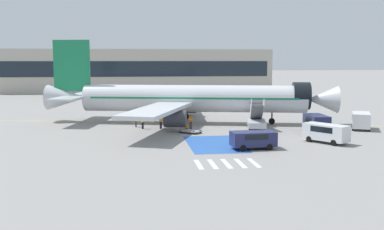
% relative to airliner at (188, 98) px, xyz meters
% --- Properties ---
extents(ground_plane, '(600.00, 600.00, 0.00)m').
position_rel_airliner_xyz_m(ground_plane, '(-0.57, -0.12, -3.45)').
color(ground_plane, gray).
extents(apron_leadline_yellow, '(72.81, 16.88, 0.01)m').
position_rel_airliner_xyz_m(apron_leadline_yellow, '(0.74, -0.17, -3.44)').
color(apron_leadline_yellow, gold).
rests_on(apron_leadline_yellow, ground_plane).
extents(apron_stand_patch_blue, '(5.57, 10.09, 0.01)m').
position_rel_airliner_xyz_m(apron_stand_patch_blue, '(0.74, -15.85, -3.44)').
color(apron_stand_patch_blue, '#2856A8').
rests_on(apron_stand_patch_blue, ground_plane).
extents(apron_walkway_bar_0, '(0.44, 3.60, 0.01)m').
position_rel_airliner_xyz_m(apron_walkway_bar_0, '(-2.26, -24.82, -3.44)').
color(apron_walkway_bar_0, silver).
rests_on(apron_walkway_bar_0, ground_plane).
extents(apron_walkway_bar_1, '(0.44, 3.60, 0.01)m').
position_rel_airliner_xyz_m(apron_walkway_bar_1, '(-1.06, -24.82, -3.44)').
color(apron_walkway_bar_1, silver).
rests_on(apron_walkway_bar_1, ground_plane).
extents(apron_walkway_bar_2, '(0.44, 3.60, 0.01)m').
position_rel_airliner_xyz_m(apron_walkway_bar_2, '(0.14, -24.82, -3.44)').
color(apron_walkway_bar_2, silver).
rests_on(apron_walkway_bar_2, ground_plane).
extents(apron_walkway_bar_3, '(0.44, 3.60, 0.01)m').
position_rel_airliner_xyz_m(apron_walkway_bar_3, '(1.34, -24.82, -3.44)').
color(apron_walkway_bar_3, silver).
rests_on(apron_walkway_bar_3, ground_plane).
extents(apron_walkway_bar_4, '(0.44, 3.60, 0.01)m').
position_rel_airliner_xyz_m(apron_walkway_bar_4, '(2.54, -24.82, -3.44)').
color(apron_walkway_bar_4, silver).
rests_on(apron_walkway_bar_4, ground_plane).
extents(airliner, '(40.12, 35.63, 11.55)m').
position_rel_airliner_xyz_m(airliner, '(0.00, 0.00, 0.00)').
color(airliner, silver).
rests_on(airliner, ground_plane).
extents(boarding_stairs_forward, '(3.22, 5.53, 4.06)m').
position_rel_airliner_xyz_m(boarding_stairs_forward, '(7.97, -6.35, -2.45)').
color(boarding_stairs_forward, '#ADB2BA').
rests_on(boarding_stairs_forward, ground_plane).
extents(fuel_tanker, '(3.62, 9.27, 3.62)m').
position_rel_airliner_xyz_m(fuel_tanker, '(-4.83, 21.88, -1.61)').
color(fuel_tanker, '#38383D').
rests_on(fuel_tanker, ground_plane).
extents(service_van_0, '(3.76, 4.75, 2.13)m').
position_rel_airliner_xyz_m(service_van_0, '(20.96, -8.54, -2.17)').
color(service_van_0, silver).
rests_on(service_van_0, ground_plane).
extents(service_van_1, '(2.30, 4.35, 2.15)m').
position_rel_airliner_xyz_m(service_van_1, '(14.37, -10.16, -2.16)').
color(service_van_1, '#1E234C').
rests_on(service_van_1, ground_plane).
extents(service_van_2, '(4.48, 2.35, 1.73)m').
position_rel_airliner_xyz_m(service_van_2, '(4.07, -18.93, -2.38)').
color(service_van_2, '#1E234C').
rests_on(service_van_2, ground_plane).
extents(service_van_3, '(4.22, 4.96, 2.00)m').
position_rel_airliner_xyz_m(service_van_3, '(12.58, -16.82, -2.24)').
color(service_van_3, silver).
rests_on(service_van_3, ground_plane).
extents(baggage_cart, '(2.90, 2.90, 0.87)m').
position_rel_airliner_xyz_m(baggage_cart, '(-0.87, -8.49, -3.19)').
color(baggage_cart, gray).
rests_on(baggage_cart, ground_plane).
extents(ground_crew_0, '(0.47, 0.46, 1.81)m').
position_rel_airliner_xyz_m(ground_crew_0, '(-6.47, -4.45, -2.40)').
color(ground_crew_0, '#191E38').
rests_on(ground_crew_0, ground_plane).
extents(ground_crew_1, '(0.47, 0.33, 1.87)m').
position_rel_airliner_xyz_m(ground_crew_1, '(-0.38, -5.33, -2.36)').
color(ground_crew_1, '#2D2D33').
rests_on(ground_crew_1, ground_plane).
extents(ground_crew_2, '(0.33, 0.48, 1.60)m').
position_rel_airliner_xyz_m(ground_crew_2, '(-7.31, -2.69, -2.53)').
color(ground_crew_2, '#2D2D33').
rests_on(ground_crew_2, ground_plane).
extents(ground_crew_3, '(0.49, 0.43, 1.86)m').
position_rel_airliner_xyz_m(ground_crew_3, '(-4.17, -4.71, -2.36)').
color(ground_crew_3, '#191E38').
rests_on(ground_crew_3, ground_plane).
extents(traffic_cone_0, '(0.60, 0.60, 0.66)m').
position_rel_airliner_xyz_m(traffic_cone_0, '(-0.78, -4.42, -3.11)').
color(traffic_cone_0, orange).
rests_on(traffic_cone_0, ground_plane).
extents(terminal_building, '(74.51, 12.10, 11.58)m').
position_rel_airliner_xyz_m(terminal_building, '(-6.77, 63.98, 2.34)').
color(terminal_building, '#B2AD9E').
rests_on(terminal_building, ground_plane).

